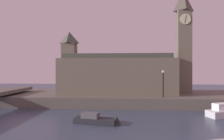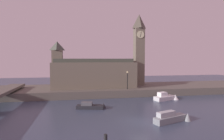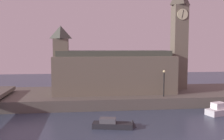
{
  "view_description": "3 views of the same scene",
  "coord_description": "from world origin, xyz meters",
  "px_view_note": "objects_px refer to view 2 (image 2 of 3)",
  "views": [
    {
      "loc": [
        -2.87,
        -12.51,
        5.35
      ],
      "look_at": [
        -4.74,
        15.6,
        5.24
      ],
      "focal_mm": 32.38,
      "sensor_mm": 36.0,
      "label": 1
    },
    {
      "loc": [
        -7.42,
        -21.8,
        7.71
      ],
      "look_at": [
        -0.52,
        17.76,
        5.35
      ],
      "focal_mm": 30.19,
      "sensor_mm": 36.0,
      "label": 2
    },
    {
      "loc": [
        -8.86,
        -19.03,
        8.61
      ],
      "look_at": [
        -4.76,
        17.09,
        5.11
      ],
      "focal_mm": 41.6,
      "sensor_mm": 36.0,
      "label": 3
    }
  ],
  "objects_px": {
    "streetlamp": "(127,78)",
    "parliament_hall": "(92,73)",
    "boat_ferry_white": "(167,97)",
    "boat_cruiser_grey": "(173,118)",
    "clock_tower": "(139,49)",
    "boat_barge_dark": "(93,106)"
  },
  "relations": [
    {
      "from": "clock_tower",
      "to": "boat_ferry_white",
      "type": "bearing_deg",
      "value": -79.13
    },
    {
      "from": "clock_tower",
      "to": "parliament_hall",
      "type": "relative_size",
      "value": 0.94
    },
    {
      "from": "clock_tower",
      "to": "boat_barge_dark",
      "type": "bearing_deg",
      "value": -129.48
    },
    {
      "from": "boat_barge_dark",
      "to": "boat_ferry_white",
      "type": "bearing_deg",
      "value": 15.12
    },
    {
      "from": "boat_ferry_white",
      "to": "boat_cruiser_grey",
      "type": "xyz_separation_m",
      "value": [
        -4.98,
        -11.69,
        0.0
      ]
    },
    {
      "from": "clock_tower",
      "to": "boat_ferry_white",
      "type": "xyz_separation_m",
      "value": [
        2.08,
        -10.84,
        -9.69
      ]
    },
    {
      "from": "boat_ferry_white",
      "to": "boat_cruiser_grey",
      "type": "bearing_deg",
      "value": -113.06
    },
    {
      "from": "streetlamp",
      "to": "parliament_hall",
      "type": "bearing_deg",
      "value": 146.58
    },
    {
      "from": "parliament_hall",
      "to": "boat_cruiser_grey",
      "type": "distance_m",
      "value": 22.73
    },
    {
      "from": "boat_ferry_white",
      "to": "boat_barge_dark",
      "type": "height_order",
      "value": "boat_ferry_white"
    },
    {
      "from": "clock_tower",
      "to": "parliament_hall",
      "type": "height_order",
      "value": "clock_tower"
    },
    {
      "from": "clock_tower",
      "to": "streetlamp",
      "type": "bearing_deg",
      "value": -124.94
    },
    {
      "from": "parliament_hall",
      "to": "boat_cruiser_grey",
      "type": "bearing_deg",
      "value": -67.58
    },
    {
      "from": "clock_tower",
      "to": "parliament_hall",
      "type": "distance_m",
      "value": 12.85
    },
    {
      "from": "parliament_hall",
      "to": "boat_ferry_white",
      "type": "xyz_separation_m",
      "value": [
        13.5,
        -8.98,
        -4.11
      ]
    },
    {
      "from": "clock_tower",
      "to": "boat_barge_dark",
      "type": "relative_size",
      "value": 3.4
    },
    {
      "from": "boat_cruiser_grey",
      "to": "streetlamp",
      "type": "bearing_deg",
      "value": 95.67
    },
    {
      "from": "streetlamp",
      "to": "boat_cruiser_grey",
      "type": "distance_m",
      "value": 16.51
    },
    {
      "from": "parliament_hall",
      "to": "boat_cruiser_grey",
      "type": "xyz_separation_m",
      "value": [
        8.53,
        -20.66,
        -4.11
      ]
    },
    {
      "from": "clock_tower",
      "to": "streetlamp",
      "type": "distance_m",
      "value": 10.11
    },
    {
      "from": "parliament_hall",
      "to": "boat_barge_dark",
      "type": "xyz_separation_m",
      "value": [
        -0.66,
        -12.8,
        -4.24
      ]
    },
    {
      "from": "clock_tower",
      "to": "boat_barge_dark",
      "type": "distance_m",
      "value": 21.39
    }
  ]
}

